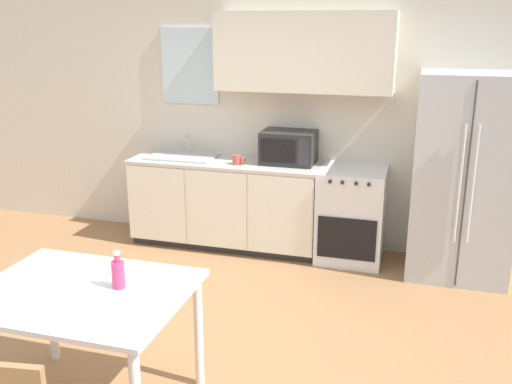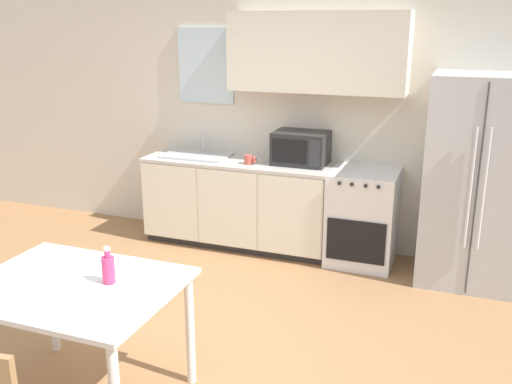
{
  "view_description": "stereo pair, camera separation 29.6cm",
  "coord_description": "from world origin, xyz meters",
  "px_view_note": "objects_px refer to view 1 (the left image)",
  "views": [
    {
      "loc": [
        1.45,
        -3.11,
        2.21
      ],
      "look_at": [
        0.37,
        0.59,
        1.05
      ],
      "focal_mm": 40.0,
      "sensor_mm": 36.0,
      "label": 1
    },
    {
      "loc": [
        1.73,
        -3.02,
        2.21
      ],
      "look_at": [
        0.37,
        0.59,
        1.05
      ],
      "focal_mm": 40.0,
      "sensor_mm": 36.0,
      "label": 2
    }
  ],
  "objects_px": {
    "microwave": "(289,147)",
    "dining_table": "(83,306)",
    "oven_range": "(351,215)",
    "coffee_mug": "(238,160)",
    "drink_bottle": "(118,273)",
    "refrigerator": "(463,177)"
  },
  "relations": [
    {
      "from": "refrigerator",
      "to": "coffee_mug",
      "type": "bearing_deg",
      "value": -178.55
    },
    {
      "from": "dining_table",
      "to": "drink_bottle",
      "type": "xyz_separation_m",
      "value": [
        0.19,
        0.09,
        0.19
      ]
    },
    {
      "from": "microwave",
      "to": "drink_bottle",
      "type": "distance_m",
      "value": 2.7
    },
    {
      "from": "refrigerator",
      "to": "coffee_mug",
      "type": "height_order",
      "value": "refrigerator"
    },
    {
      "from": "dining_table",
      "to": "microwave",
      "type": "bearing_deg",
      "value": 78.95
    },
    {
      "from": "oven_range",
      "to": "refrigerator",
      "type": "height_order",
      "value": "refrigerator"
    },
    {
      "from": "refrigerator",
      "to": "drink_bottle",
      "type": "distance_m",
      "value": 3.2
    },
    {
      "from": "refrigerator",
      "to": "drink_bottle",
      "type": "bearing_deg",
      "value": -127.53
    },
    {
      "from": "microwave",
      "to": "dining_table",
      "type": "distance_m",
      "value": 2.83
    },
    {
      "from": "refrigerator",
      "to": "dining_table",
      "type": "height_order",
      "value": "refrigerator"
    },
    {
      "from": "oven_range",
      "to": "drink_bottle",
      "type": "height_order",
      "value": "drink_bottle"
    },
    {
      "from": "microwave",
      "to": "oven_range",
      "type": "bearing_deg",
      "value": -7.0
    },
    {
      "from": "coffee_mug",
      "to": "drink_bottle",
      "type": "xyz_separation_m",
      "value": [
        0.11,
        -2.48,
        -0.07
      ]
    },
    {
      "from": "oven_range",
      "to": "coffee_mug",
      "type": "height_order",
      "value": "coffee_mug"
    },
    {
      "from": "oven_range",
      "to": "coffee_mug",
      "type": "relative_size",
      "value": 7.71
    },
    {
      "from": "refrigerator",
      "to": "drink_bottle",
      "type": "xyz_separation_m",
      "value": [
        -1.95,
        -2.54,
        -0.04
      ]
    },
    {
      "from": "microwave",
      "to": "dining_table",
      "type": "height_order",
      "value": "microwave"
    },
    {
      "from": "refrigerator",
      "to": "dining_table",
      "type": "xyz_separation_m",
      "value": [
        -2.14,
        -2.62,
        -0.23
      ]
    },
    {
      "from": "oven_range",
      "to": "refrigerator",
      "type": "relative_size",
      "value": 0.49
    },
    {
      "from": "coffee_mug",
      "to": "oven_range",
      "type": "bearing_deg",
      "value": 5.56
    },
    {
      "from": "oven_range",
      "to": "microwave",
      "type": "height_order",
      "value": "microwave"
    },
    {
      "from": "oven_range",
      "to": "dining_table",
      "type": "bearing_deg",
      "value": -113.74
    }
  ]
}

